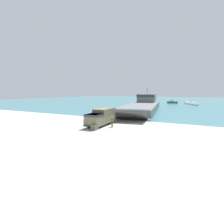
% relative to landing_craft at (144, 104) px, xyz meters
% --- Properties ---
extents(ground_plane, '(240.00, 240.00, 0.00)m').
position_rel_landing_craft_xyz_m(ground_plane, '(-2.01, -25.98, -1.81)').
color(ground_plane, '#9E998E').
extents(water_surface, '(240.00, 180.00, 0.01)m').
position_rel_landing_craft_xyz_m(water_surface, '(-2.01, 67.57, -1.81)').
color(water_surface, '#336B75').
rests_on(water_surface, ground_plane).
extents(landing_craft, '(15.28, 42.46, 7.55)m').
position_rel_landing_craft_xyz_m(landing_craft, '(0.00, 0.00, 0.00)').
color(landing_craft, '#56605B').
rests_on(landing_craft, ground_plane).
extents(military_truck, '(2.96, 7.82, 2.94)m').
position_rel_landing_craft_xyz_m(military_truck, '(1.62, -30.40, -0.29)').
color(military_truck, '#6B664C').
rests_on(military_truck, ground_plane).
extents(soldier_on_ramp, '(0.49, 0.36, 1.83)m').
position_rel_landing_craft_xyz_m(soldier_on_ramp, '(4.16, -30.98, -0.75)').
color(soldier_on_ramp, '#475638').
rests_on(soldier_on_ramp, ground_plane).
extents(moored_boat_a, '(3.34, 6.70, 1.29)m').
position_rel_landing_craft_xyz_m(moored_boat_a, '(14.39, 31.22, -1.39)').
color(moored_boat_a, '#B7BABF').
rests_on(moored_boat_a, ground_plane).
extents(moored_boat_b, '(3.74, 8.88, 1.28)m').
position_rel_landing_craft_xyz_m(moored_boat_b, '(10.76, 39.06, -1.39)').
color(moored_boat_b, '#B7BABF').
rests_on(moored_boat_b, ground_plane).
extents(moored_boat_c, '(5.68, 4.20, 2.28)m').
position_rel_landing_craft_xyz_m(moored_boat_c, '(3.21, 39.66, -1.06)').
color(moored_boat_c, '#2D7060').
rests_on(moored_boat_c, ground_plane).
extents(cargo_crate, '(0.89, 1.07, 0.88)m').
position_rel_landing_craft_xyz_m(cargo_crate, '(2.70, -34.24, -1.37)').
color(cargo_crate, '#566042').
rests_on(cargo_crate, ground_plane).
extents(shoreline_rock_a, '(1.09, 1.09, 1.09)m').
position_rel_landing_craft_xyz_m(shoreline_rock_a, '(8.11, -21.99, -1.81)').
color(shoreline_rock_a, gray).
rests_on(shoreline_rock_a, ground_plane).
extents(shoreline_rock_b, '(1.34, 1.34, 1.34)m').
position_rel_landing_craft_xyz_m(shoreline_rock_b, '(-6.94, -22.68, -1.81)').
color(shoreline_rock_b, gray).
rests_on(shoreline_rock_b, ground_plane).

